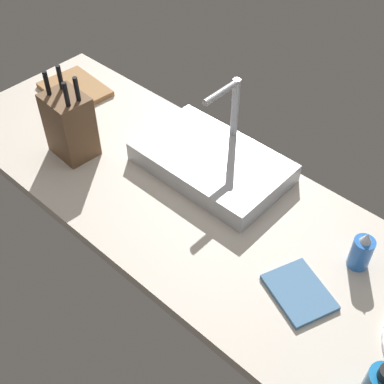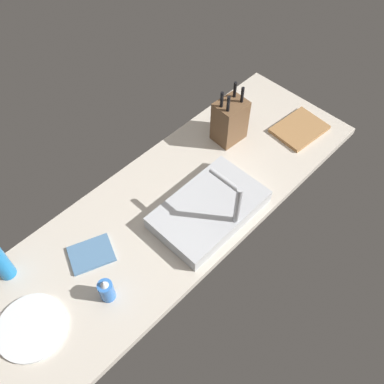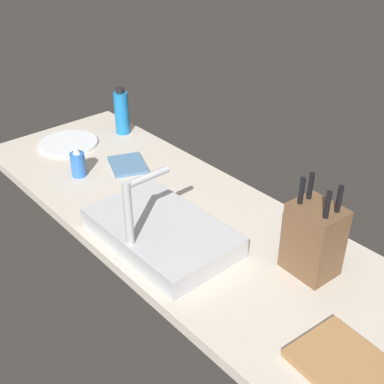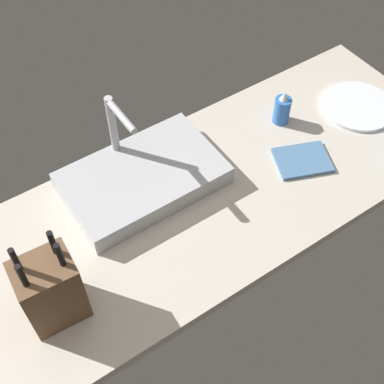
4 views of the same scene
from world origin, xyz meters
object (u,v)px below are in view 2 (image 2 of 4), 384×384
(faucet, at_px, (234,204))
(dish_towel, at_px, (91,254))
(soap_bottle, at_px, (106,290))
(sink_basin, at_px, (209,209))
(knife_block, at_px, (230,121))
(dinner_plate, at_px, (32,327))
(cutting_board, at_px, (299,129))

(faucet, distance_m, dish_towel, 0.58)
(faucet, relative_size, soap_bottle, 2.17)
(sink_basin, relative_size, faucet, 1.75)
(knife_block, height_order, dinner_plate, knife_block)
(cutting_board, distance_m, dinner_plate, 1.43)
(dinner_plate, bearing_deg, dish_towel, -165.99)
(sink_basin, xyz_separation_m, soap_bottle, (0.51, -0.02, 0.02))
(sink_basin, bearing_deg, cutting_board, -178.53)
(knife_block, xyz_separation_m, soap_bottle, (0.89, 0.21, -0.06))
(sink_basin, distance_m, faucet, 0.16)
(knife_block, xyz_separation_m, cutting_board, (-0.27, 0.21, -0.10))
(cutting_board, xyz_separation_m, soap_bottle, (1.17, 0.00, 0.04))
(dish_towel, bearing_deg, faucet, 147.72)
(sink_basin, bearing_deg, knife_block, -148.90)
(dinner_plate, bearing_deg, faucet, 164.54)
(soap_bottle, height_order, dinner_plate, soap_bottle)
(dinner_plate, bearing_deg, sink_basin, 171.58)
(sink_basin, relative_size, dish_towel, 2.79)
(cutting_board, bearing_deg, dinner_plate, -3.91)
(knife_block, distance_m, soap_bottle, 0.92)
(knife_block, xyz_separation_m, dinner_plate, (1.15, 0.12, -0.10))
(cutting_board, bearing_deg, faucet, 10.70)
(sink_basin, xyz_separation_m, knife_block, (-0.38, -0.23, 0.08))
(faucet, distance_m, dinner_plate, 0.83)
(soap_bottle, bearing_deg, sink_basin, 178.18)
(knife_block, height_order, dish_towel, knife_block)
(cutting_board, distance_m, dish_towel, 1.12)
(sink_basin, height_order, cutting_board, sink_basin)
(dish_towel, bearing_deg, dinner_plate, 14.01)
(sink_basin, bearing_deg, soap_bottle, -1.82)
(dish_towel, bearing_deg, soap_bottle, 71.37)
(sink_basin, relative_size, cutting_board, 1.89)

